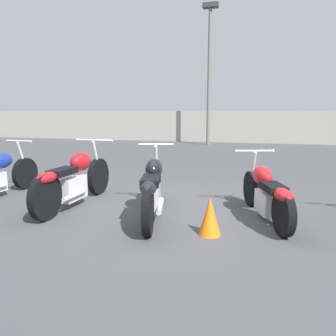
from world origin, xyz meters
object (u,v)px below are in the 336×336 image
Objects in this scene: light_pole_right at (209,62)px; motorcycle_slot_1 at (74,179)px; motorcycle_slot_3 at (267,193)px; traffic_cone_far at (210,216)px; motorcycle_slot_2 at (153,189)px.

light_pole_right reaches higher than motorcycle_slot_1.
motorcycle_slot_3 is 3.89× the size of traffic_cone_far.
motorcycle_slot_1 is 2.44m from traffic_cone_far.
motorcycle_slot_2 is at bearing 152.64° from traffic_cone_far.
light_pole_right is 13.13× the size of traffic_cone_far.
motorcycle_slot_3 is at bearing -77.38° from light_pole_right.
motorcycle_slot_3 is 1.08m from traffic_cone_far.
traffic_cone_far is at bearing -81.56° from light_pole_right.
motorcycle_slot_2 reaches higher than motorcycle_slot_3.
light_pole_right is 11.39m from motorcycle_slot_1.
traffic_cone_far is (-0.69, -0.81, -0.15)m from motorcycle_slot_3.
motorcycle_slot_3 is (1.59, 0.35, -0.04)m from motorcycle_slot_2.
light_pole_right is 11.55m from motorcycle_slot_3.
motorcycle_slot_1 is 1.45m from motorcycle_slot_2.
motorcycle_slot_2 is at bearing -9.35° from motorcycle_slot_1.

